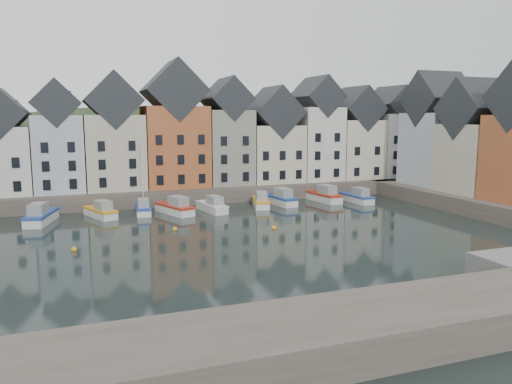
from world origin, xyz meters
TOP-DOWN VIEW (x-y plane):
  - ground at (0.00, 0.00)m, footprint 260.00×260.00m
  - far_quay at (0.00, 30.00)m, footprint 90.00×16.00m
  - near_wall at (-10.00, -22.00)m, footprint 50.00×6.00m
  - hillside at (0.02, 56.00)m, footprint 153.60×70.40m
  - far_terrace at (3.21, 28.00)m, footprint 72.37×8.16m
  - right_terrace at (36.00, 8.07)m, footprint 8.30×24.25m
  - mooring_buoys at (-4.00, 5.33)m, footprint 20.50×5.50m
  - boat_b at (-17.39, 16.83)m, footprint 3.71×7.13m
  - boat_c at (-10.89, 17.95)m, footprint 3.87×6.29m
  - boat_d at (-5.83, 18.60)m, footprint 2.27×5.73m
  - boat_e at (-2.18, 17.09)m, footprint 4.14×6.81m
  - boat_f at (2.49, 16.92)m, footprint 2.91×6.25m
  - boat_g at (9.46, 18.06)m, footprint 3.40×6.29m
  - boat_h at (12.57, 18.90)m, footprint 3.02×6.87m
  - boat_i at (19.32, 19.12)m, footprint 2.98×7.11m
  - boat_j at (23.41, 16.74)m, footprint 2.16×6.16m

SIDE VIEW (x-z plane):
  - hillside at x=0.02m, z-range -49.96..14.04m
  - ground at x=0.00m, z-range 0.00..0.00m
  - mooring_buoys at x=-4.00m, z-range -0.10..0.40m
  - boat_g at x=9.46m, z-range -0.47..1.84m
  - boat_f at x=2.49m, z-range -0.47..1.84m
  - boat_c at x=-10.89m, z-range -0.47..1.84m
  - boat_d at x=-5.83m, z-range -4.65..6.03m
  - boat_j at x=23.41m, z-range -0.47..1.86m
  - boat_e at x=-2.18m, z-range -0.51..2.00m
  - boat_h at x=12.57m, z-range -0.52..2.03m
  - boat_b at x=-17.39m, z-range -0.53..2.09m
  - boat_i at x=19.32m, z-range -0.54..2.11m
  - far_quay at x=0.00m, z-range 0.00..2.00m
  - near_wall at x=-10.00m, z-range 0.00..2.00m
  - far_terrace at x=3.21m, z-range -0.01..17.76m
  - right_terrace at x=36.00m, z-range 0.73..17.10m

